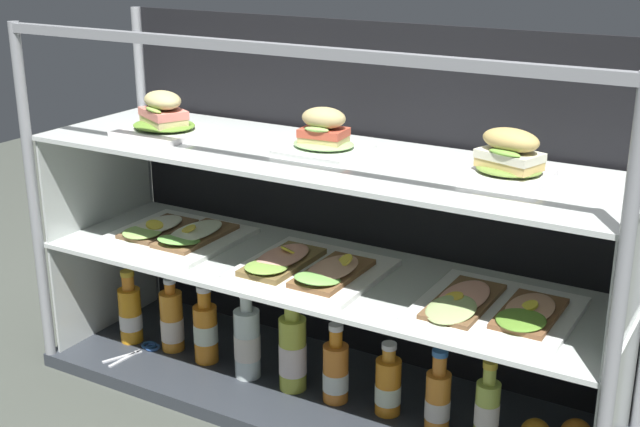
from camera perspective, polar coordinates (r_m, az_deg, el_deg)
The scene contains 23 objects.
ground_plane at distance 2.32m, azimuth 0.00°, elevation -12.53°, with size 6.00×6.00×0.02m, color #41453E.
case_base_deck at distance 2.30m, azimuth 0.00°, elevation -11.93°, with size 1.54×0.48×0.04m, color #2E3339.
case_frame at distance 2.22m, azimuth 2.06°, elevation 1.15°, with size 1.54×0.48×0.97m.
riser_lower_tier at distance 2.22m, azimuth 0.00°, elevation -7.93°, with size 1.49×0.42×0.32m.
shelf_lower_glass at distance 2.15m, azimuth 0.00°, elevation -3.94°, with size 1.50×0.43×0.01m, color silver.
riser_upper_tier at distance 2.09m, azimuth 0.00°, elevation -0.15°, with size 1.49×0.42×0.29m.
shelf_upper_glass at distance 2.05m, azimuth 0.00°, elevation 3.82°, with size 1.50×0.43×0.01m, color silver.
plated_roll_sandwich_center at distance 2.27m, azimuth -10.43°, elevation 6.24°, with size 0.21×0.21×0.12m.
plated_roll_sandwich_mid_right at distance 2.05m, azimuth 0.35°, elevation 5.13°, with size 0.19×0.19×0.11m.
plated_roll_sandwich_right_of_center at distance 1.87m, azimuth 12.56°, elevation 3.55°, with size 0.17×0.17×0.11m.
open_sandwich_tray_mid_left at distance 2.37m, azimuth -9.63°, elevation -1.36°, with size 0.34×0.32×0.05m.
open_sandwich_tray_left_of_center at distance 2.11m, azimuth -0.87°, elevation -3.68°, with size 0.34×0.33×0.06m.
open_sandwich_tray_right_of_center at distance 1.94m, azimuth 11.58°, elevation -6.25°, with size 0.34×0.33×0.05m.
juice_bottle_front_left_end at distance 2.55m, azimuth -12.58°, elevation -6.54°, with size 0.07×0.07×0.22m.
juice_bottle_back_center at distance 2.48m, azimuth -9.88°, elevation -7.15°, with size 0.07×0.07×0.22m.
juice_bottle_front_middle at distance 2.40m, azimuth -7.66°, elevation -7.76°, with size 0.07×0.07×0.23m.
juice_bottle_tucked_behind at distance 2.31m, azimuth -4.89°, elevation -8.60°, with size 0.07×0.07×0.24m.
juice_bottle_near_post at distance 2.24m, azimuth -1.84°, elevation -9.28°, with size 0.07×0.07×0.25m.
juice_bottle_back_right at distance 2.20m, azimuth 1.06°, elevation -10.56°, with size 0.07×0.07×0.21m.
juice_bottle_front_second at distance 2.16m, azimuth 4.58°, elevation -11.43°, with size 0.07×0.07×0.19m.
juice_bottle_front_fourth at distance 2.10m, azimuth 7.89°, elevation -12.22°, with size 0.06×0.06×0.21m.
juice_bottle_back_left at distance 2.05m, azimuth 11.11°, elevation -12.91°, with size 0.06×0.06×0.22m.
kitchen_scissors at distance 2.52m, azimuth -11.66°, elevation -8.86°, with size 0.10×0.18×0.01m.
Camera 1 is at (1.00, -1.71, 1.19)m, focal length 47.82 mm.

